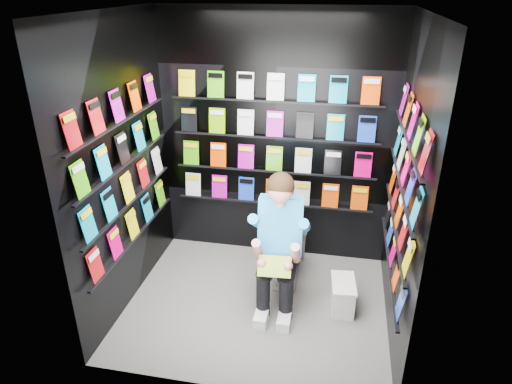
# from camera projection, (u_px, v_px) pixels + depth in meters

# --- Properties ---
(floor) EXTENTS (2.40, 2.40, 0.00)m
(floor) POSITION_uv_depth(u_px,v_px,m) (256.00, 305.00, 4.33)
(floor) COLOR slate
(floor) RESTS_ON ground
(ceiling) EXTENTS (2.40, 2.40, 0.00)m
(ceiling) POSITION_uv_depth(u_px,v_px,m) (257.00, 11.00, 3.23)
(ceiling) COLOR white
(ceiling) RESTS_ON floor
(wall_back) EXTENTS (2.40, 0.04, 2.60)m
(wall_back) POSITION_uv_depth(u_px,v_px,m) (275.00, 141.00, 4.67)
(wall_back) COLOR black
(wall_back) RESTS_ON floor
(wall_front) EXTENTS (2.40, 0.04, 2.60)m
(wall_front) POSITION_uv_depth(u_px,v_px,m) (226.00, 240.00, 2.89)
(wall_front) COLOR black
(wall_front) RESTS_ON floor
(wall_left) EXTENTS (0.04, 2.00, 2.60)m
(wall_left) POSITION_uv_depth(u_px,v_px,m) (122.00, 169.00, 3.99)
(wall_left) COLOR black
(wall_left) RESTS_ON floor
(wall_right) EXTENTS (0.04, 2.00, 2.60)m
(wall_right) POSITION_uv_depth(u_px,v_px,m) (407.00, 191.00, 3.57)
(wall_right) COLOR black
(wall_right) RESTS_ON floor
(comics_back) EXTENTS (2.10, 0.06, 1.37)m
(comics_back) POSITION_uv_depth(u_px,v_px,m) (275.00, 142.00, 4.64)
(comics_back) COLOR #F34B06
(comics_back) RESTS_ON wall_back
(comics_left) EXTENTS (0.06, 1.70, 1.37)m
(comics_left) POSITION_uv_depth(u_px,v_px,m) (125.00, 168.00, 3.98)
(comics_left) COLOR #F34B06
(comics_left) RESTS_ON wall_left
(comics_right) EXTENTS (0.06, 1.70, 1.37)m
(comics_right) POSITION_uv_depth(u_px,v_px,m) (403.00, 190.00, 3.57)
(comics_right) COLOR #F34B06
(comics_right) RESTS_ON wall_right
(toilet) EXTENTS (0.48, 0.78, 0.73)m
(toilet) POSITION_uv_depth(u_px,v_px,m) (285.00, 244.00, 4.63)
(toilet) COLOR white
(toilet) RESTS_ON floor
(longbox) EXTENTS (0.23, 0.37, 0.27)m
(longbox) POSITION_uv_depth(u_px,v_px,m) (342.00, 296.00, 4.23)
(longbox) COLOR silver
(longbox) RESTS_ON floor
(longbox_lid) EXTENTS (0.25, 0.39, 0.03)m
(longbox_lid) POSITION_uv_depth(u_px,v_px,m) (344.00, 283.00, 4.17)
(longbox_lid) COLOR silver
(longbox_lid) RESTS_ON longbox
(reader) EXTENTS (0.60, 0.83, 1.45)m
(reader) POSITION_uv_depth(u_px,v_px,m) (281.00, 226.00, 4.11)
(reader) COLOR #0D87E6
(reader) RESTS_ON toilet
(held_comic) EXTENTS (0.30, 0.19, 0.12)m
(held_comic) POSITION_uv_depth(u_px,v_px,m) (275.00, 266.00, 3.89)
(held_comic) COLOR green
(held_comic) RESTS_ON reader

